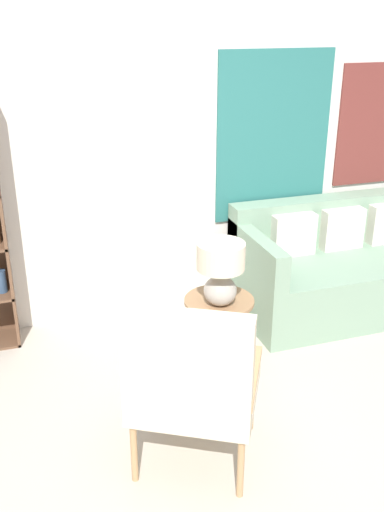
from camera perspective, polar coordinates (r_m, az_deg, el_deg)
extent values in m
plane|color=#B2A899|center=(3.29, 6.18, -20.92)|extent=(14.00, 14.00, 0.00)
cube|color=silver|center=(4.39, -3.99, 10.81)|extent=(6.40, 0.06, 2.70)
cube|color=#286B66|center=(4.68, 8.17, 11.70)|extent=(0.97, 0.02, 1.33)
cube|color=brown|center=(5.18, 18.25, 12.40)|extent=(0.79, 0.02, 1.00)
cube|color=brown|center=(4.19, -18.43, 3.66)|extent=(0.02, 0.30, 1.94)
cylinder|color=#334C6B|center=(4.37, -18.55, -2.40)|extent=(0.08, 0.08, 0.17)
cylinder|color=tan|center=(3.46, 5.95, -14.36)|extent=(0.04, 0.04, 0.37)
cylinder|color=tan|center=(3.53, -3.30, -13.35)|extent=(0.04, 0.04, 0.37)
cylinder|color=tan|center=(3.05, 4.89, -20.32)|extent=(0.04, 0.04, 0.37)
cylinder|color=tan|center=(3.14, -5.82, -18.93)|extent=(0.04, 0.04, 0.37)
cube|color=beige|center=(3.14, 0.43, -13.48)|extent=(0.85, 0.84, 0.08)
cube|color=beige|center=(2.75, -0.56, -11.03)|extent=(0.60, 0.40, 0.58)
cube|color=tan|center=(3.03, 6.11, -11.92)|extent=(0.31, 0.50, 0.04)
cube|color=tan|center=(3.12, -5.04, -10.72)|extent=(0.31, 0.50, 0.04)
cube|color=gray|center=(4.90, 15.52, -2.55)|extent=(1.84, 0.90, 0.46)
cube|color=gray|center=(5.00, 13.92, 3.59)|extent=(1.84, 0.20, 0.41)
cube|color=gray|center=(4.35, 6.47, 0.30)|extent=(0.12, 0.90, 0.29)
cube|color=beige|center=(4.67, 10.11, 2.10)|extent=(0.36, 0.12, 0.34)
cube|color=beige|center=(4.89, 14.78, 2.65)|extent=(0.36, 0.12, 0.34)
cylinder|color=#99704C|center=(3.87, 2.73, -4.52)|extent=(0.48, 0.48, 0.03)
cylinder|color=#99704C|center=(4.11, 1.96, -6.74)|extent=(0.03, 0.03, 0.48)
cylinder|color=#99704C|center=(3.90, 1.32, -8.51)|extent=(0.03, 0.03, 0.48)
cylinder|color=#99704C|center=(3.97, 4.71, -7.90)|extent=(0.03, 0.03, 0.48)
ellipsoid|color=#A59E93|center=(3.76, 2.83, -3.48)|extent=(0.22, 0.22, 0.20)
cylinder|color=tan|center=(3.70, 2.87, -1.68)|extent=(0.02, 0.02, 0.06)
cylinder|color=beige|center=(3.65, 2.91, 0.00)|extent=(0.31, 0.31, 0.18)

